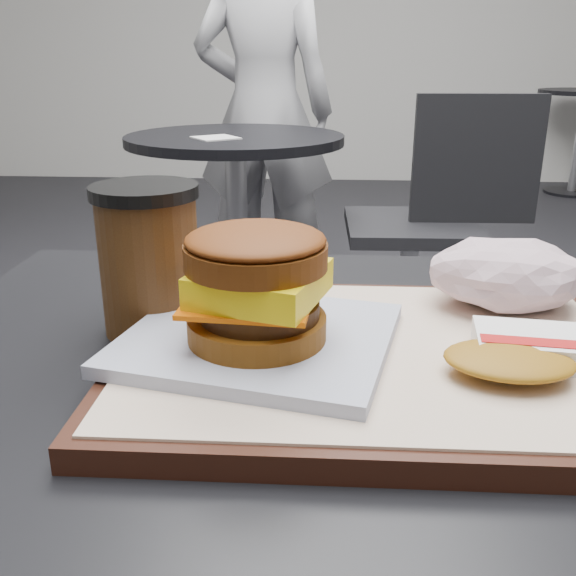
{
  "coord_description": "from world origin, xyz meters",
  "views": [
    {
      "loc": [
        -0.06,
        -0.43,
        0.99
      ],
      "look_at": [
        -0.08,
        0.01,
        0.83
      ],
      "focal_mm": 40.0,
      "sensor_mm": 36.0,
      "label": 1
    }
  ],
  "objects_px": {
    "serving_tray": "(375,358)",
    "crumpled_wrapper": "(506,274)",
    "coffee_cup": "(149,258)",
    "neighbor_table": "(236,196)",
    "customer_table": "(385,572)",
    "neighbor_chair": "(433,212)",
    "patron": "(264,111)",
    "hash_brown": "(527,352)",
    "breakfast_sandwich": "(258,298)"
  },
  "relations": [
    {
      "from": "customer_table",
      "to": "serving_tray",
      "type": "bearing_deg",
      "value": 156.17
    },
    {
      "from": "hash_brown",
      "to": "neighbor_table",
      "type": "distance_m",
      "value": 1.74
    },
    {
      "from": "customer_table",
      "to": "serving_tray",
      "type": "xyz_separation_m",
      "value": [
        -0.02,
        0.01,
        0.2
      ]
    },
    {
      "from": "neighbor_table",
      "to": "patron",
      "type": "xyz_separation_m",
      "value": [
        0.04,
        0.58,
        0.23
      ]
    },
    {
      "from": "patron",
      "to": "customer_table",
      "type": "bearing_deg",
      "value": 103.23
    },
    {
      "from": "crumpled_wrapper",
      "to": "patron",
      "type": "bearing_deg",
      "value": 100.85
    },
    {
      "from": "customer_table",
      "to": "coffee_cup",
      "type": "height_order",
      "value": "coffee_cup"
    },
    {
      "from": "serving_tray",
      "to": "coffee_cup",
      "type": "height_order",
      "value": "coffee_cup"
    },
    {
      "from": "hash_brown",
      "to": "coffee_cup",
      "type": "distance_m",
      "value": 0.3
    },
    {
      "from": "serving_tray",
      "to": "neighbor_table",
      "type": "bearing_deg",
      "value": 101.48
    },
    {
      "from": "patron",
      "to": "breakfast_sandwich",
      "type": "bearing_deg",
      "value": 100.61
    },
    {
      "from": "neighbor_chair",
      "to": "breakfast_sandwich",
      "type": "bearing_deg",
      "value": -103.65
    },
    {
      "from": "breakfast_sandwich",
      "to": "patron",
      "type": "xyz_separation_m",
      "value": [
        -0.21,
        2.23,
        -0.05
      ]
    },
    {
      "from": "crumpled_wrapper",
      "to": "neighbor_chair",
      "type": "bearing_deg",
      "value": 82.71
    },
    {
      "from": "crumpled_wrapper",
      "to": "coffee_cup",
      "type": "distance_m",
      "value": 0.3
    },
    {
      "from": "customer_table",
      "to": "crumpled_wrapper",
      "type": "xyz_separation_m",
      "value": [
        0.1,
        0.1,
        0.23
      ]
    },
    {
      "from": "serving_tray",
      "to": "crumpled_wrapper",
      "type": "distance_m",
      "value": 0.15
    },
    {
      "from": "coffee_cup",
      "to": "customer_table",
      "type": "bearing_deg",
      "value": -19.93
    },
    {
      "from": "crumpled_wrapper",
      "to": "neighbor_table",
      "type": "bearing_deg",
      "value": 106.07
    },
    {
      "from": "serving_tray",
      "to": "neighbor_chair",
      "type": "xyz_separation_m",
      "value": [
        0.31,
        1.63,
        -0.27
      ]
    },
    {
      "from": "breakfast_sandwich",
      "to": "neighbor_chair",
      "type": "xyz_separation_m",
      "value": [
        0.4,
        1.64,
        -0.32
      ]
    },
    {
      "from": "breakfast_sandwich",
      "to": "patron",
      "type": "bearing_deg",
      "value": 95.34
    },
    {
      "from": "breakfast_sandwich",
      "to": "neighbor_chair",
      "type": "height_order",
      "value": "breakfast_sandwich"
    },
    {
      "from": "hash_brown",
      "to": "neighbor_chair",
      "type": "height_order",
      "value": "neighbor_chair"
    },
    {
      "from": "neighbor_table",
      "to": "neighbor_chair",
      "type": "relative_size",
      "value": 0.85
    },
    {
      "from": "customer_table",
      "to": "neighbor_table",
      "type": "xyz_separation_m",
      "value": [
        -0.35,
        1.65,
        -0.03
      ]
    },
    {
      "from": "hash_brown",
      "to": "neighbor_chair",
      "type": "distance_m",
      "value": 1.69
    },
    {
      "from": "serving_tray",
      "to": "neighbor_table",
      "type": "relative_size",
      "value": 0.51
    },
    {
      "from": "crumpled_wrapper",
      "to": "coffee_cup",
      "type": "height_order",
      "value": "coffee_cup"
    },
    {
      "from": "customer_table",
      "to": "hash_brown",
      "type": "xyz_separation_m",
      "value": [
        0.08,
        -0.02,
        0.22
      ]
    },
    {
      "from": "breakfast_sandwich",
      "to": "crumpled_wrapper",
      "type": "relative_size",
      "value": 1.74
    },
    {
      "from": "crumpled_wrapper",
      "to": "patron",
      "type": "xyz_separation_m",
      "value": [
        -0.41,
        2.14,
        -0.04
      ]
    },
    {
      "from": "serving_tray",
      "to": "crumpled_wrapper",
      "type": "bearing_deg",
      "value": 37.75
    },
    {
      "from": "customer_table",
      "to": "hash_brown",
      "type": "distance_m",
      "value": 0.23
    },
    {
      "from": "breakfast_sandwich",
      "to": "patron",
      "type": "height_order",
      "value": "patron"
    },
    {
      "from": "neighbor_table",
      "to": "neighbor_chair",
      "type": "height_order",
      "value": "neighbor_chair"
    },
    {
      "from": "serving_tray",
      "to": "hash_brown",
      "type": "bearing_deg",
      "value": -14.59
    },
    {
      "from": "hash_brown",
      "to": "neighbor_table",
      "type": "bearing_deg",
      "value": 104.59
    },
    {
      "from": "breakfast_sandwich",
      "to": "crumpled_wrapper",
      "type": "height_order",
      "value": "breakfast_sandwich"
    },
    {
      "from": "customer_table",
      "to": "serving_tray",
      "type": "distance_m",
      "value": 0.2
    },
    {
      "from": "crumpled_wrapper",
      "to": "patron",
      "type": "distance_m",
      "value": 2.18
    },
    {
      "from": "customer_table",
      "to": "patron",
      "type": "relative_size",
      "value": 0.52
    },
    {
      "from": "customer_table",
      "to": "coffee_cup",
      "type": "distance_m",
      "value": 0.33
    },
    {
      "from": "neighbor_chair",
      "to": "customer_table",
      "type": "bearing_deg",
      "value": -100.22
    },
    {
      "from": "hash_brown",
      "to": "neighbor_table",
      "type": "xyz_separation_m",
      "value": [
        -0.43,
        1.67,
        -0.25
      ]
    },
    {
      "from": "crumpled_wrapper",
      "to": "hash_brown",
      "type": "bearing_deg",
      "value": -96.65
    },
    {
      "from": "crumpled_wrapper",
      "to": "neighbor_chair",
      "type": "distance_m",
      "value": 1.58
    },
    {
      "from": "neighbor_chair",
      "to": "coffee_cup",
      "type": "bearing_deg",
      "value": -107.61
    },
    {
      "from": "coffee_cup",
      "to": "neighbor_table",
      "type": "distance_m",
      "value": 1.61
    },
    {
      "from": "neighbor_chair",
      "to": "crumpled_wrapper",
      "type": "bearing_deg",
      "value": -97.29
    }
  ]
}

